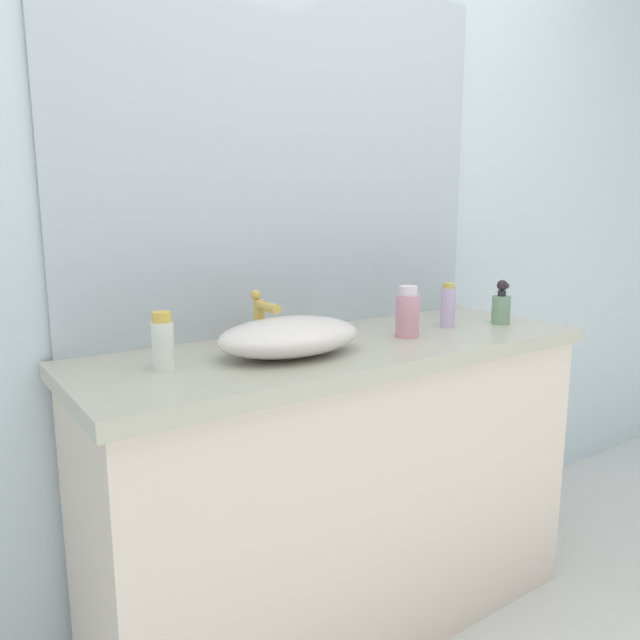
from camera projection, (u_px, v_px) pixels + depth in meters
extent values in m
cube|color=silver|center=(287.00, 195.00, 1.86)|extent=(6.00, 0.06, 2.60)
cube|color=beige|center=(344.00, 495.00, 1.78)|extent=(1.47, 0.49, 0.84)
cube|color=#B4B09C|center=(345.00, 350.00, 1.70)|extent=(1.51, 0.53, 0.04)
cube|color=#B2BCC6|center=(294.00, 153.00, 1.81)|extent=(1.44, 0.01, 1.08)
ellipsoid|color=silver|center=(290.00, 336.00, 1.55)|extent=(0.40, 0.26, 0.10)
cylinder|color=gold|center=(259.00, 322.00, 1.68)|extent=(0.03, 0.03, 0.12)
cylinder|color=gold|center=(268.00, 307.00, 1.63)|extent=(0.03, 0.10, 0.03)
sphere|color=gold|center=(256.00, 295.00, 1.68)|extent=(0.03, 0.03, 0.03)
cylinder|color=gray|center=(501.00, 310.00, 1.97)|extent=(0.06, 0.06, 0.09)
cylinder|color=#222428|center=(502.00, 293.00, 1.96)|extent=(0.03, 0.03, 0.02)
sphere|color=black|center=(502.00, 285.00, 1.96)|extent=(0.03, 0.03, 0.03)
cylinder|color=#292724|center=(505.00, 286.00, 1.95)|extent=(0.02, 0.02, 0.02)
cylinder|color=silver|center=(448.00, 308.00, 1.91)|extent=(0.05, 0.05, 0.13)
cylinder|color=gold|center=(449.00, 285.00, 1.90)|extent=(0.04, 0.04, 0.02)
cylinder|color=white|center=(163.00, 346.00, 1.41)|extent=(0.05, 0.05, 0.11)
cylinder|color=gold|center=(162.00, 317.00, 1.40)|extent=(0.04, 0.04, 0.02)
cylinder|color=pink|center=(408.00, 316.00, 1.77)|extent=(0.07, 0.07, 0.12)
cylinder|color=silver|center=(408.00, 291.00, 1.75)|extent=(0.05, 0.05, 0.03)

